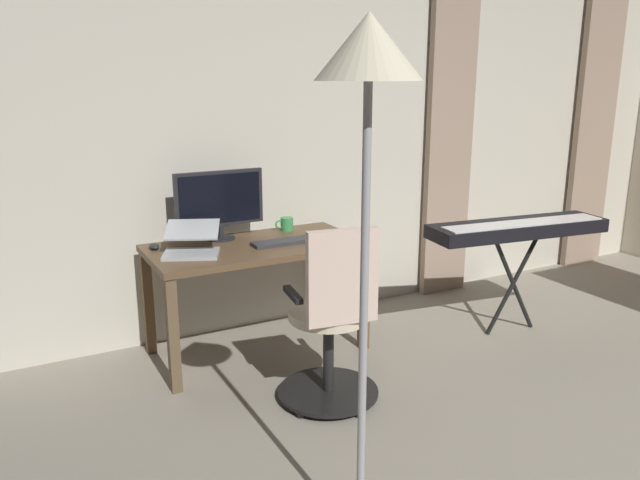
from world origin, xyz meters
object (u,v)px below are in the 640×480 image
at_px(computer_monitor, 220,201).
at_px(laptop, 192,245).
at_px(piano_keyboard, 518,230).
at_px(floor_lamp, 368,102).
at_px(desk, 256,259).
at_px(computer_mouse, 154,246).
at_px(computer_keyboard, 284,242).
at_px(mug_coffee, 286,224).
at_px(office_chair, 333,324).

distance_m(computer_monitor, laptop, 0.41).
bearing_deg(laptop, piano_keyboard, -170.30).
relative_size(laptop, piano_keyboard, 0.34).
bearing_deg(piano_keyboard, floor_lamp, 39.49).
distance_m(desk, computer_mouse, 0.63).
distance_m(desk, computer_keyboard, 0.21).
distance_m(desk, piano_keyboard, 1.78).
bearing_deg(computer_monitor, computer_keyboard, 136.60).
xyz_separation_m(computer_monitor, floor_lamp, (0.18, 2.02, 0.69)).
xyz_separation_m(desk, laptop, (0.41, 0.02, 0.15)).
relative_size(computer_monitor, laptop, 1.32).
relative_size(computer_keyboard, piano_keyboard, 0.32).
bearing_deg(desk, computer_monitor, -55.74).
bearing_deg(piano_keyboard, mug_coffee, -21.81).
height_order(computer_keyboard, piano_keyboard, piano_keyboard).
distance_m(computer_monitor, computer_keyboard, 0.49).
distance_m(desk, mug_coffee, 0.42).
distance_m(computer_monitor, mug_coffee, 0.52).
distance_m(office_chair, mug_coffee, 1.13).
xyz_separation_m(desk, piano_keyboard, (-1.69, 0.54, 0.11)).
bearing_deg(mug_coffee, computer_keyboard, 62.73).
relative_size(desk, mug_coffee, 10.27).
relative_size(desk, computer_mouse, 13.34).
relative_size(computer_mouse, piano_keyboard, 0.08).
bearing_deg(office_chair, computer_mouse, 132.68).
bearing_deg(office_chair, computer_keyboard, 93.33).
height_order(computer_mouse, floor_lamp, floor_lamp).
distance_m(computer_monitor, piano_keyboard, 2.01).
distance_m(desk, floor_lamp, 2.11).
bearing_deg(computer_keyboard, office_chair, 84.72).
bearing_deg(desk, computer_mouse, -16.98).
relative_size(desk, computer_keyboard, 3.19).
xyz_separation_m(computer_monitor, laptop, (0.27, 0.24, -0.20)).
distance_m(computer_mouse, floor_lamp, 2.21).
xyz_separation_m(office_chair, laptop, (0.51, -0.81, 0.31)).
relative_size(computer_monitor, mug_coffee, 4.47).
bearing_deg(computer_keyboard, mug_coffee, -117.27).
relative_size(computer_mouse, mug_coffee, 0.77).
xyz_separation_m(office_chair, floor_lamp, (0.42, 0.97, 1.20)).
bearing_deg(floor_lamp, computer_monitor, -95.05).
bearing_deg(mug_coffee, floor_lamp, 72.25).
bearing_deg(office_chair, piano_keyboard, 18.95).
bearing_deg(floor_lamp, office_chair, -113.50).
distance_m(computer_mouse, mug_coffee, 0.91).
relative_size(computer_monitor, computer_keyboard, 1.39).
relative_size(computer_monitor, piano_keyboard, 0.45).
xyz_separation_m(mug_coffee, floor_lamp, (0.65, 2.03, 0.90)).
height_order(computer_mouse, mug_coffee, mug_coffee).
bearing_deg(laptop, mug_coffee, -137.62).
bearing_deg(computer_monitor, desk, 124.26).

